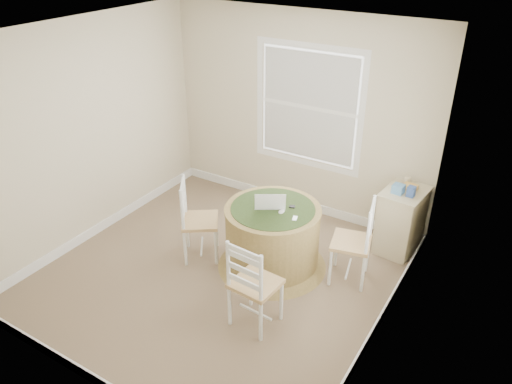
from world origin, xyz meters
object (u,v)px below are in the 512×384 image
Objects in this scene: round_table at (272,235)px; chair_right at (351,242)px; corner_chest at (401,220)px; chair_near at (256,283)px; laptop at (270,204)px; chair_left at (200,221)px.

round_table is 0.86m from chair_right.
corner_chest is at bearing 26.27° from round_table.
laptop is (-0.37, 0.89, 0.31)m from chair_near.
laptop reaches higher than corner_chest.
corner_chest is (0.79, 1.95, -0.08)m from chair_near.
chair_right is 0.89m from corner_chest.
chair_left is 1.00× the size of chair_right.
corner_chest is (1.91, 1.33, -0.08)m from chair_left.
chair_right is at bearing -103.37° from corner_chest.
chair_right is (0.83, 0.24, 0.06)m from round_table.
chair_right reaches higher than round_table.
chair_right is at bearing -107.70° from chair_left.
laptop is (-0.05, 0.02, 0.37)m from round_table.
chair_right is 2.21× the size of laptop.
round_table is 0.94m from chair_near.
chair_near reaches higher than corner_chest.
chair_near is at bearing -153.58° from chair_left.
corner_chest is (0.29, 0.84, -0.08)m from chair_right.
chair_left is 1.21× the size of corner_chest.
chair_left is 1.00× the size of chair_near.
round_table is at bearing -65.78° from chair_near.
chair_near is 1.22m from chair_right.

